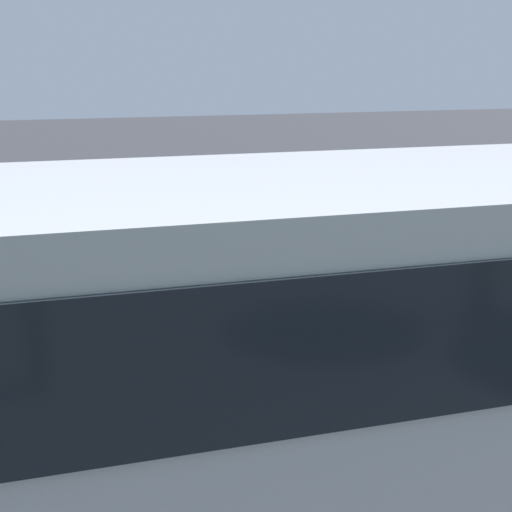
{
  "coord_description": "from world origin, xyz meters",
  "views": [
    {
      "loc": [
        2.8,
        9.05,
        4.07
      ],
      "look_at": [
        0.1,
        -0.37,
        1.1
      ],
      "focal_mm": 45.55,
      "sensor_mm": 36.0,
      "label": 1
    }
  ],
  "objects_px": {
    "tour_bus": "(451,353)",
    "stunt_motorcycle": "(131,248)",
    "spectator_centre": "(279,324)",
    "traffic_cone": "(302,267)",
    "spectator_far_left": "(448,302)",
    "spectator_left": "(348,306)"
  },
  "relations": [
    {
      "from": "tour_bus",
      "to": "spectator_centre",
      "type": "xyz_separation_m",
      "value": [
        0.77,
        -2.44,
        -0.63
      ]
    },
    {
      "from": "spectator_left",
      "to": "spectator_centre",
      "type": "height_order",
      "value": "spectator_centre"
    },
    {
      "from": "spectator_centre",
      "to": "traffic_cone",
      "type": "height_order",
      "value": "spectator_centre"
    },
    {
      "from": "tour_bus",
      "to": "stunt_motorcycle",
      "type": "distance_m",
      "value": 8.03
    },
    {
      "from": "traffic_cone",
      "to": "tour_bus",
      "type": "bearing_deg",
      "value": 81.1
    },
    {
      "from": "spectator_centre",
      "to": "traffic_cone",
      "type": "distance_m",
      "value": 4.56
    },
    {
      "from": "tour_bus",
      "to": "spectator_centre",
      "type": "height_order",
      "value": "tour_bus"
    },
    {
      "from": "tour_bus",
      "to": "spectator_far_left",
      "type": "bearing_deg",
      "value": -122.35
    },
    {
      "from": "tour_bus",
      "to": "spectator_centre",
      "type": "bearing_deg",
      "value": -72.5
    },
    {
      "from": "stunt_motorcycle",
      "to": "spectator_left",
      "type": "bearing_deg",
      "value": 115.65
    },
    {
      "from": "spectator_centre",
      "to": "stunt_motorcycle",
      "type": "bearing_deg",
      "value": -76.36
    },
    {
      "from": "spectator_far_left",
      "to": "traffic_cone",
      "type": "bearing_deg",
      "value": -81.46
    },
    {
      "from": "spectator_left",
      "to": "spectator_centre",
      "type": "relative_size",
      "value": 0.98
    },
    {
      "from": "tour_bus",
      "to": "spectator_left",
      "type": "xyz_separation_m",
      "value": [
        -0.3,
        -2.81,
        -0.66
      ]
    },
    {
      "from": "spectator_left",
      "to": "stunt_motorcycle",
      "type": "relative_size",
      "value": 0.85
    },
    {
      "from": "spectator_centre",
      "to": "tour_bus",
      "type": "bearing_deg",
      "value": 107.5
    },
    {
      "from": "spectator_left",
      "to": "stunt_motorcycle",
      "type": "height_order",
      "value": "spectator_left"
    },
    {
      "from": "spectator_centre",
      "to": "stunt_motorcycle",
      "type": "xyz_separation_m",
      "value": [
        1.27,
        -5.25,
        -0.4
      ]
    },
    {
      "from": "traffic_cone",
      "to": "spectator_centre",
      "type": "bearing_deg",
      "value": 66.47
    },
    {
      "from": "tour_bus",
      "to": "traffic_cone",
      "type": "bearing_deg",
      "value": -98.9
    },
    {
      "from": "stunt_motorcycle",
      "to": "spectator_centre",
      "type": "bearing_deg",
      "value": 103.64
    },
    {
      "from": "spectator_far_left",
      "to": "traffic_cone",
      "type": "xyz_separation_m",
      "value": [
        0.6,
        -4.0,
        -0.69
      ]
    }
  ]
}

